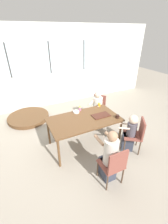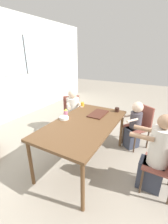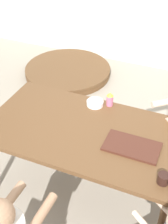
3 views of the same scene
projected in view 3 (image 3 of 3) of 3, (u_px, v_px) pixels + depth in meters
The scene contains 7 objects.
ground_plane at pixel (84, 188), 3.06m from camera, with size 16.00×16.00×0.00m, color gray.
dining_table at pixel (84, 135), 2.63m from camera, with size 1.65×0.93×0.76m.
food_tray_dark at pixel (132, 146), 2.42m from camera, with size 0.43×0.25×0.02m.
coffee_mug at pixel (164, 179), 2.12m from camera, with size 0.09×0.08×0.08m.
sippy_cup at pixel (110, 99), 2.83m from camera, with size 0.06×0.06×0.14m.
bowl_white_shallow at pixel (95, 103), 2.86m from camera, with size 0.15×0.15×0.04m.
folded_table_stack at pixel (68, 71), 4.77m from camera, with size 1.29×1.29×0.12m.
Camera 3 is at (0.77, -1.82, 2.45)m, focal length 50.00 mm.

